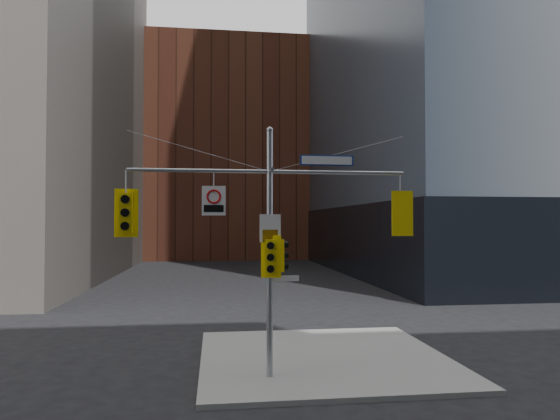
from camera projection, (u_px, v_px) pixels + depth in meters
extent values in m
plane|color=black|center=(279.00, 407.00, 12.21)|extent=(160.00, 160.00, 0.00)
cube|color=gray|center=(323.00, 358.00, 16.44)|extent=(8.00, 8.00, 0.15)
cube|color=black|center=(527.00, 239.00, 47.63)|extent=(36.40, 36.40, 6.00)
cube|color=brown|center=(226.00, 156.00, 70.08)|extent=(26.00, 20.00, 28.00)
cylinder|color=#979A9F|center=(270.00, 255.00, 14.29)|extent=(0.18, 0.18, 7.20)
sphere|color=#979A9F|center=(270.00, 130.00, 14.38)|extent=(0.20, 0.20, 0.20)
cylinder|color=#979A9F|center=(200.00, 171.00, 14.09)|extent=(4.00, 0.11, 0.11)
cylinder|color=#979A9F|center=(338.00, 172.00, 14.61)|extent=(4.00, 0.11, 0.11)
cylinder|color=#979A9F|center=(271.00, 170.00, 14.00)|extent=(0.10, 0.70, 0.10)
cylinder|color=#979A9F|center=(200.00, 151.00, 14.11)|extent=(4.00, 0.02, 1.12)
cylinder|color=#979A9F|center=(337.00, 154.00, 14.63)|extent=(4.00, 0.02, 1.12)
cube|color=yellow|center=(126.00, 213.00, 13.80)|extent=(0.38, 0.28, 1.10)
cube|color=yellow|center=(126.00, 213.00, 13.98)|extent=(0.65, 0.10, 1.36)
cylinder|color=black|center=(125.00, 199.00, 13.61)|extent=(0.24, 0.19, 0.23)
cylinder|color=black|center=(125.00, 199.00, 13.69)|extent=(0.20, 0.04, 0.20)
cylinder|color=black|center=(125.00, 213.00, 13.60)|extent=(0.24, 0.19, 0.23)
cylinder|color=black|center=(125.00, 213.00, 13.68)|extent=(0.20, 0.04, 0.20)
cylinder|color=black|center=(125.00, 226.00, 13.59)|extent=(0.24, 0.19, 0.23)
cylinder|color=black|center=(125.00, 226.00, 13.67)|extent=(0.20, 0.04, 0.20)
cube|color=yellow|center=(400.00, 214.00, 14.83)|extent=(0.36, 0.26, 1.07)
cube|color=yellow|center=(402.00, 213.00, 14.64)|extent=(0.64, 0.07, 1.33)
cylinder|color=black|center=(398.00, 202.00, 15.04)|extent=(0.23, 0.18, 0.23)
cylinder|color=black|center=(399.00, 202.00, 14.96)|extent=(0.20, 0.03, 0.19)
cylinder|color=black|center=(398.00, 214.00, 15.03)|extent=(0.23, 0.18, 0.23)
cylinder|color=black|center=(399.00, 214.00, 14.95)|extent=(0.20, 0.03, 0.19)
cylinder|color=black|center=(398.00, 226.00, 15.02)|extent=(0.23, 0.18, 0.23)
cylinder|color=#0CE559|center=(399.00, 226.00, 14.94)|extent=(0.20, 0.03, 0.19)
cube|color=yellow|center=(279.00, 256.00, 14.32)|extent=(0.25, 0.33, 0.93)
cylinder|color=black|center=(285.00, 245.00, 14.38)|extent=(0.16, 0.21, 0.20)
cylinder|color=black|center=(283.00, 245.00, 14.36)|extent=(0.04, 0.17, 0.17)
cylinder|color=black|center=(285.00, 255.00, 14.37)|extent=(0.16, 0.21, 0.20)
cylinder|color=black|center=(283.00, 255.00, 14.35)|extent=(0.04, 0.17, 0.17)
cylinder|color=black|center=(285.00, 266.00, 14.36)|extent=(0.16, 0.21, 0.20)
cylinder|color=black|center=(283.00, 266.00, 14.34)|extent=(0.04, 0.17, 0.17)
cube|color=yellow|center=(271.00, 257.00, 14.01)|extent=(0.34, 0.27, 0.97)
cube|color=yellow|center=(271.00, 256.00, 14.18)|extent=(0.57, 0.12, 1.20)
cylinder|color=black|center=(271.00, 246.00, 13.83)|extent=(0.22, 0.18, 0.20)
cylinder|color=black|center=(271.00, 246.00, 13.91)|extent=(0.18, 0.04, 0.18)
cylinder|color=black|center=(271.00, 257.00, 13.82)|extent=(0.22, 0.18, 0.20)
cylinder|color=black|center=(271.00, 257.00, 13.90)|extent=(0.18, 0.04, 0.18)
cylinder|color=black|center=(271.00, 269.00, 13.82)|extent=(0.22, 0.18, 0.20)
cylinder|color=black|center=(271.00, 269.00, 13.89)|extent=(0.18, 0.04, 0.18)
cube|color=navy|center=(327.00, 160.00, 14.58)|extent=(1.60, 0.06, 0.31)
cube|color=silver|center=(327.00, 160.00, 14.55)|extent=(1.50, 0.03, 0.24)
cube|color=silver|center=(214.00, 201.00, 14.10)|extent=(0.67, 0.10, 0.84)
torus|color=#B20A0A|center=(214.00, 197.00, 14.09)|extent=(0.42, 0.10, 0.41)
cube|color=black|center=(214.00, 209.00, 14.08)|extent=(0.56, 0.06, 0.20)
cube|color=silver|center=(270.00, 228.00, 14.19)|extent=(0.61, 0.07, 0.79)
cube|color=#D88C00|center=(270.00, 236.00, 14.16)|extent=(0.44, 0.04, 0.35)
cube|color=silver|center=(285.00, 278.00, 14.33)|extent=(0.82, 0.11, 0.16)
cube|color=#145926|center=(268.00, 281.00, 14.71)|extent=(0.05, 0.71, 0.14)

